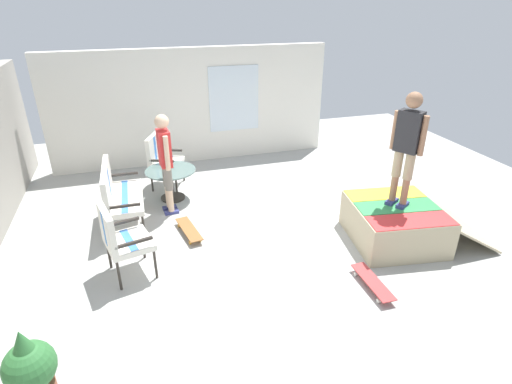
{
  "coord_description": "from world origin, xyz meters",
  "views": [
    {
      "loc": [
        -4.97,
        1.74,
        3.39
      ],
      "look_at": [
        0.36,
        0.11,
        0.7
      ],
      "focal_mm": 28.65,
      "sensor_mm": 36.0,
      "label": 1
    }
  ],
  "objects_px": {
    "person_watching": "(165,157)",
    "patio_chair_near_house": "(160,156)",
    "skateboard_by_bench": "(189,229)",
    "patio_table": "(171,178)",
    "patio_chair_by_wall": "(119,236)",
    "skateboard_spare": "(373,282)",
    "skate_ramp": "(396,223)",
    "person_skater": "(407,142)",
    "potted_plant": "(31,371)",
    "patio_bench": "(116,191)"
  },
  "relations": [
    {
      "from": "skateboard_by_bench",
      "to": "potted_plant",
      "type": "relative_size",
      "value": 0.89
    },
    {
      "from": "skate_ramp",
      "to": "patio_bench",
      "type": "height_order",
      "value": "patio_bench"
    },
    {
      "from": "skateboard_spare",
      "to": "patio_chair_near_house",
      "type": "bearing_deg",
      "value": 29.86
    },
    {
      "from": "patio_chair_near_house",
      "to": "patio_chair_by_wall",
      "type": "bearing_deg",
      "value": 164.51
    },
    {
      "from": "skateboard_by_bench",
      "to": "skate_ramp",
      "type": "bearing_deg",
      "value": -109.77
    },
    {
      "from": "person_skater",
      "to": "skateboard_spare",
      "type": "xyz_separation_m",
      "value": [
        -0.96,
        0.92,
        -1.47
      ]
    },
    {
      "from": "person_watching",
      "to": "patio_chair_by_wall",
      "type": "bearing_deg",
      "value": 154.5
    },
    {
      "from": "patio_bench",
      "to": "skateboard_spare",
      "type": "xyz_separation_m",
      "value": [
        -2.58,
        -3.07,
        -0.53
      ]
    },
    {
      "from": "skate_ramp",
      "to": "potted_plant",
      "type": "relative_size",
      "value": 2.37
    },
    {
      "from": "skateboard_spare",
      "to": "potted_plant",
      "type": "distance_m",
      "value": 3.85
    },
    {
      "from": "patio_chair_by_wall",
      "to": "skateboard_spare",
      "type": "height_order",
      "value": "patio_chair_by_wall"
    },
    {
      "from": "person_watching",
      "to": "skateboard_by_bench",
      "type": "xyz_separation_m",
      "value": [
        -0.85,
        -0.19,
        -0.92
      ]
    },
    {
      "from": "person_skater",
      "to": "potted_plant",
      "type": "relative_size",
      "value": 1.81
    },
    {
      "from": "person_watching",
      "to": "skateboard_spare",
      "type": "height_order",
      "value": "person_watching"
    },
    {
      "from": "patio_chair_near_house",
      "to": "potted_plant",
      "type": "height_order",
      "value": "patio_chair_near_house"
    },
    {
      "from": "patio_table",
      "to": "person_skater",
      "type": "distance_m",
      "value": 4.05
    },
    {
      "from": "skate_ramp",
      "to": "patio_chair_by_wall",
      "type": "height_order",
      "value": "patio_chair_by_wall"
    },
    {
      "from": "person_watching",
      "to": "person_skater",
      "type": "distance_m",
      "value": 3.72
    },
    {
      "from": "patio_table",
      "to": "skateboard_spare",
      "type": "distance_m",
      "value": 3.98
    },
    {
      "from": "patio_bench",
      "to": "skateboard_spare",
      "type": "height_order",
      "value": "patio_bench"
    },
    {
      "from": "person_skater",
      "to": "person_watching",
      "type": "bearing_deg",
      "value": 59.35
    },
    {
      "from": "patio_bench",
      "to": "person_watching",
      "type": "bearing_deg",
      "value": -73.03
    },
    {
      "from": "patio_bench",
      "to": "patio_chair_near_house",
      "type": "bearing_deg",
      "value": -30.34
    },
    {
      "from": "person_skater",
      "to": "potted_plant",
      "type": "height_order",
      "value": "person_skater"
    },
    {
      "from": "person_skater",
      "to": "skateboard_by_bench",
      "type": "bearing_deg",
      "value": 70.96
    },
    {
      "from": "skateboard_by_bench",
      "to": "patio_table",
      "type": "bearing_deg",
      "value": 4.12
    },
    {
      "from": "patio_chair_by_wall",
      "to": "skateboard_by_bench",
      "type": "xyz_separation_m",
      "value": [
        0.79,
        -0.98,
        -0.53
      ]
    },
    {
      "from": "patio_chair_near_house",
      "to": "skateboard_by_bench",
      "type": "xyz_separation_m",
      "value": [
        -1.97,
        -0.21,
        -0.53
      ]
    },
    {
      "from": "person_watching",
      "to": "patio_chair_near_house",
      "type": "bearing_deg",
      "value": 1.01
    },
    {
      "from": "skateboard_by_bench",
      "to": "person_watching",
      "type": "bearing_deg",
      "value": 12.8
    },
    {
      "from": "skate_ramp",
      "to": "person_watching",
      "type": "height_order",
      "value": "person_watching"
    },
    {
      "from": "person_watching",
      "to": "patio_table",
      "type": "bearing_deg",
      "value": -11.09
    },
    {
      "from": "patio_chair_near_house",
      "to": "patio_bench",
      "type": "bearing_deg",
      "value": 149.66
    },
    {
      "from": "patio_table",
      "to": "potted_plant",
      "type": "relative_size",
      "value": 0.98
    },
    {
      "from": "patio_table",
      "to": "skateboard_by_bench",
      "type": "distance_m",
      "value": 1.38
    },
    {
      "from": "skate_ramp",
      "to": "person_watching",
      "type": "bearing_deg",
      "value": 58.82
    },
    {
      "from": "patio_bench",
      "to": "patio_chair_near_house",
      "type": "relative_size",
      "value": 1.23
    },
    {
      "from": "skateboard_spare",
      "to": "potted_plant",
      "type": "xyz_separation_m",
      "value": [
        -0.62,
        3.78,
        0.38
      ]
    },
    {
      "from": "skate_ramp",
      "to": "skateboard_by_bench",
      "type": "height_order",
      "value": "skate_ramp"
    },
    {
      "from": "patio_table",
      "to": "patio_chair_by_wall",
      "type": "bearing_deg",
      "value": 157.6
    },
    {
      "from": "patio_chair_by_wall",
      "to": "skateboard_by_bench",
      "type": "bearing_deg",
      "value": -50.94
    },
    {
      "from": "patio_bench",
      "to": "person_skater",
      "type": "xyz_separation_m",
      "value": [
        -1.63,
        -3.99,
        0.94
      ]
    },
    {
      "from": "potted_plant",
      "to": "patio_table",
      "type": "bearing_deg",
      "value": -22.47
    },
    {
      "from": "patio_chair_near_house",
      "to": "patio_chair_by_wall",
      "type": "xyz_separation_m",
      "value": [
        -2.76,
        0.76,
        0.0
      ]
    },
    {
      "from": "patio_table",
      "to": "skateboard_by_bench",
      "type": "height_order",
      "value": "patio_table"
    },
    {
      "from": "skate_ramp",
      "to": "skateboard_spare",
      "type": "height_order",
      "value": "skate_ramp"
    },
    {
      "from": "person_skater",
      "to": "skateboard_by_bench",
      "type": "height_order",
      "value": "person_skater"
    },
    {
      "from": "skate_ramp",
      "to": "skateboard_by_bench",
      "type": "relative_size",
      "value": 2.65
    },
    {
      "from": "patio_bench",
      "to": "patio_chair_by_wall",
      "type": "relative_size",
      "value": 1.23
    },
    {
      "from": "skate_ramp",
      "to": "patio_bench",
      "type": "xyz_separation_m",
      "value": [
        1.67,
        4.0,
        0.32
      ]
    }
  ]
}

